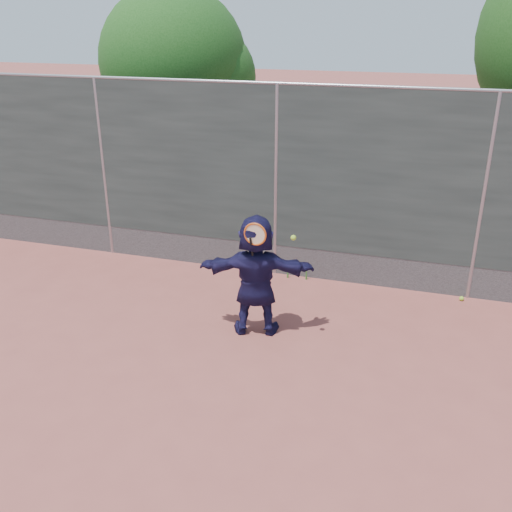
# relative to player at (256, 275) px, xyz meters

# --- Properties ---
(ground) EXTENTS (80.00, 80.00, 0.00)m
(ground) POSITION_rel_player_xyz_m (-0.25, -1.63, -0.81)
(ground) COLOR #9E4C42
(ground) RESTS_ON ground
(player) EXTENTS (1.58, 0.81, 1.63)m
(player) POSITION_rel_player_xyz_m (0.00, 0.00, 0.00)
(player) COLOR #19163E
(player) RESTS_ON ground
(ball_ground) EXTENTS (0.07, 0.07, 0.07)m
(ball_ground) POSITION_rel_player_xyz_m (2.66, 1.72, -0.78)
(ball_ground) COLOR #A0D22E
(ball_ground) RESTS_ON ground
(fence) EXTENTS (20.00, 0.06, 3.03)m
(fence) POSITION_rel_player_xyz_m (-0.25, 1.87, 0.77)
(fence) COLOR #38423D
(fence) RESTS_ON ground
(swing_action) EXTENTS (0.64, 0.17, 0.51)m
(swing_action) POSITION_rel_player_xyz_m (0.09, -0.19, 0.63)
(swing_action) COLOR #CE5113
(swing_action) RESTS_ON ground
(tree_left) EXTENTS (3.15, 3.00, 4.53)m
(tree_left) POSITION_rel_player_xyz_m (-3.10, 4.92, 2.13)
(tree_left) COLOR #382314
(tree_left) RESTS_ON ground
(weed_clump) EXTENTS (0.68, 0.07, 0.30)m
(weed_clump) POSITION_rel_player_xyz_m (0.05, 1.75, -0.68)
(weed_clump) COLOR #387226
(weed_clump) RESTS_ON ground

